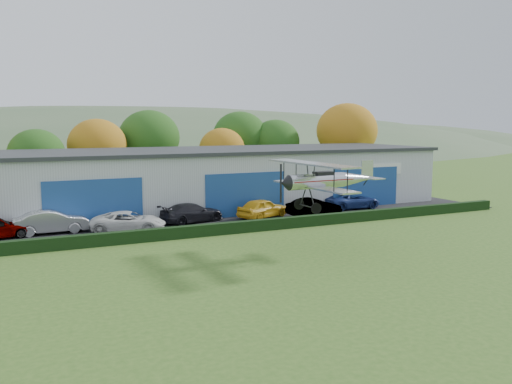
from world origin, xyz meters
name	(u,v)px	position (x,y,z in m)	size (l,w,h in m)	color
ground	(353,312)	(0.00, 0.00, 0.00)	(300.00, 300.00, 0.00)	#365E1D
apron	(228,220)	(3.00, 21.00, 0.03)	(48.00, 9.00, 0.05)	black
hedge	(253,226)	(3.00, 16.20, 0.40)	(46.00, 0.60, 0.80)	black
hangar	(219,178)	(5.00, 27.98, 2.66)	(40.60, 12.60, 5.30)	#B2B7BC
tree_belt	(142,142)	(0.85, 40.62, 5.61)	(75.70, 13.22, 10.12)	#3D2614
distant_hills	(44,198)	(-4.38, 140.00, -13.05)	(430.00, 196.00, 56.00)	#4C6642
car_1	(51,222)	(-9.96, 21.35, 0.86)	(1.72, 4.93, 1.63)	silver
car_2	(129,221)	(-5.01, 19.69, 0.76)	(2.36, 5.11, 1.42)	silver
car_3	(192,213)	(0.11, 21.17, 0.78)	(2.06, 5.06, 1.47)	black
car_4	(262,208)	(5.86, 20.61, 0.83)	(1.84, 4.57, 1.56)	gold
car_5	(314,207)	(10.00, 19.50, 0.79)	(1.56, 4.49, 1.48)	gray
car_6	(352,201)	(15.16, 21.40, 0.76)	(2.34, 5.08, 1.41)	navy
biplane	(324,179)	(4.35, 9.12, 4.35)	(6.64, 7.60, 2.85)	silver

